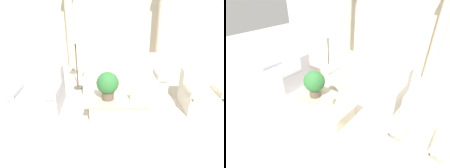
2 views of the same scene
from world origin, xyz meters
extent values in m
plane|color=beige|center=(0.00, 0.00, 0.00)|extent=(16.00, 16.00, 0.00)
cube|color=beige|center=(0.00, 2.75, 1.60)|extent=(10.00, 0.06, 3.20)
cube|color=#B7B2A8|center=(0.31, 0.74, 0.23)|extent=(2.08, 0.94, 0.45)
cube|color=#B7B2A8|center=(0.31, 1.04, 0.66)|extent=(2.08, 0.33, 0.42)
cylinder|color=#B7B2A8|center=(-0.59, 0.74, 0.50)|extent=(0.28, 0.94, 0.28)
cylinder|color=#B7B2A8|center=(1.21, 0.74, 0.50)|extent=(0.28, 0.94, 0.28)
cube|color=#AAA7B0|center=(-1.71, -0.17, 0.23)|extent=(1.12, 0.94, 0.45)
cube|color=#AAA7B0|center=(-1.71, 0.14, 0.66)|extent=(1.12, 0.33, 0.42)
cylinder|color=#AAA7B0|center=(-2.13, -0.17, 0.50)|extent=(0.28, 0.94, 0.28)
cylinder|color=#AAA7B0|center=(-1.30, -0.17, 0.50)|extent=(0.28, 0.94, 0.28)
cube|color=beige|center=(0.11, -0.52, 0.19)|extent=(1.17, 0.64, 0.38)
cube|color=#BCB398|center=(0.11, -0.52, 0.40)|extent=(1.32, 0.72, 0.04)
cylinder|color=brown|center=(-0.11, -0.57, 0.51)|extent=(0.25, 0.25, 0.17)
sphere|color=#2D6B33|center=(-0.11, -0.57, 0.78)|extent=(0.45, 0.45, 0.45)
cylinder|color=beige|center=(0.37, -0.60, 0.52)|extent=(0.08, 0.08, 0.19)
cylinder|color=#4C473D|center=(-0.93, 0.83, 0.01)|extent=(0.24, 0.24, 0.03)
cylinder|color=#4C473D|center=(-0.93, 0.83, 0.65)|extent=(0.04, 0.04, 1.24)
cone|color=silver|center=(-0.93, 0.83, 1.42)|extent=(0.35, 0.35, 0.30)
cylinder|color=beige|center=(-1.29, 2.28, 1.22)|extent=(0.24, 0.24, 2.44)
cylinder|color=beige|center=(1.50, 2.28, 1.22)|extent=(0.24, 0.24, 2.44)
cube|color=beige|center=(2.01, -0.22, 0.22)|extent=(0.90, 0.82, 0.44)
cube|color=beige|center=(2.01, 0.05, 0.64)|extent=(0.90, 0.29, 0.39)
cylinder|color=beige|center=(1.70, -0.22, 0.48)|extent=(0.28, 0.82, 0.28)
cylinder|color=beige|center=(2.32, -0.22, 0.48)|extent=(0.28, 0.82, 0.28)
camera|label=1|loc=(-0.06, -4.50, 2.56)|focal=35.00mm
camera|label=2|loc=(2.18, -2.72, 2.60)|focal=28.00mm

